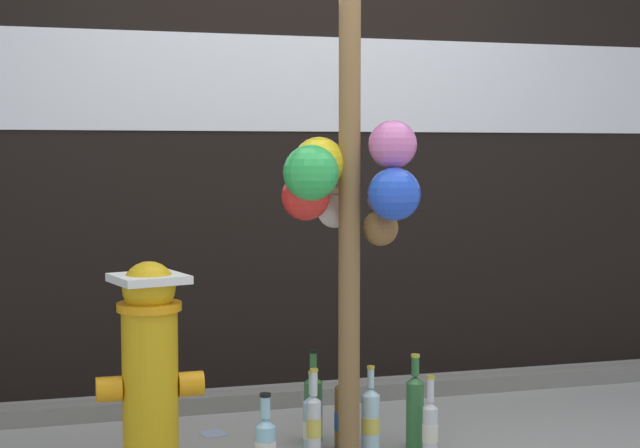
# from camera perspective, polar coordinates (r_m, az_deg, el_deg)

# --- Properties ---
(building_wall) EXTENTS (10.00, 0.21, 3.10)m
(building_wall) POSITION_cam_1_polar(r_m,az_deg,el_deg) (5.02, -1.61, 8.21)
(building_wall) COLOR black
(building_wall) RESTS_ON ground_plane
(curb_strip) EXTENTS (8.00, 0.12, 0.08)m
(curb_strip) POSITION_cam_1_polar(r_m,az_deg,el_deg) (4.66, 0.02, -10.23)
(curb_strip) COLOR slate
(curb_strip) RESTS_ON ground_plane
(memorial_post) EXTENTS (0.53, 0.43, 2.55)m
(memorial_post) POSITION_cam_1_polar(r_m,az_deg,el_deg) (3.64, 1.66, 6.33)
(memorial_post) COLOR olive
(memorial_post) RESTS_ON ground_plane
(fire_hydrant) EXTENTS (0.39, 0.30, 0.81)m
(fire_hydrant) POSITION_cam_1_polar(r_m,az_deg,el_deg) (3.59, -10.20, -8.36)
(fire_hydrant) COLOR gold
(fire_hydrant) RESTS_ON ground_plane
(bottle_0) EXTENTS (0.08, 0.08, 0.39)m
(bottle_0) POSITION_cam_1_polar(r_m,az_deg,el_deg) (3.95, 1.46, -11.30)
(bottle_0) COLOR brown
(bottle_0) RESTS_ON ground_plane
(bottle_1) EXTENTS (0.06, 0.06, 0.38)m
(bottle_1) POSITION_cam_1_polar(r_m,az_deg,el_deg) (3.76, -0.36, -12.05)
(bottle_1) COLOR silver
(bottle_1) RESTS_ON ground_plane
(bottle_2) EXTENTS (0.08, 0.08, 0.36)m
(bottle_2) POSITION_cam_1_polar(r_m,az_deg,el_deg) (3.90, 3.06, -11.68)
(bottle_2) COLOR #B2DBEA
(bottle_2) RESTS_ON ground_plane
(bottle_3) EXTENTS (0.06, 0.06, 0.33)m
(bottle_3) POSITION_cam_1_polar(r_m,az_deg,el_deg) (3.88, 6.66, -12.04)
(bottle_3) COLOR silver
(bottle_3) RESTS_ON ground_plane
(bottle_4) EXTENTS (0.08, 0.08, 0.33)m
(bottle_4) POSITION_cam_1_polar(r_m,az_deg,el_deg) (3.58, -3.30, -13.26)
(bottle_4) COLOR #93CCE0
(bottle_4) RESTS_ON ground_plane
(bottle_5) EXTENTS (0.07, 0.07, 0.39)m
(bottle_5) POSITION_cam_1_polar(r_m,az_deg,el_deg) (3.97, 5.74, -11.03)
(bottle_5) COLOR #337038
(bottle_5) RESTS_ON ground_plane
(bottle_6) EXTENTS (0.08, 0.08, 0.39)m
(bottle_6) POSITION_cam_1_polar(r_m,az_deg,el_deg) (4.05, -0.41, -10.86)
(bottle_6) COLOR #337038
(bottle_6) RESTS_ON ground_plane
(bottle_7) EXTENTS (0.08, 0.08, 0.33)m
(bottle_7) POSITION_cam_1_polar(r_m,az_deg,el_deg) (3.94, -0.49, -11.86)
(bottle_7) COLOR #93CCE0
(bottle_7) RESTS_ON ground_plane
(litter_0) EXTENTS (0.16, 0.19, 0.01)m
(litter_0) POSITION_cam_1_polar(r_m,az_deg,el_deg) (4.64, -2.88, -10.76)
(litter_0) COLOR #8C99B2
(litter_0) RESTS_ON ground_plane
(litter_1) EXTENTS (0.12, 0.13, 0.01)m
(litter_1) POSITION_cam_1_polar(r_m,az_deg,el_deg) (4.20, -6.46, -12.41)
(litter_1) COLOR #8C99B2
(litter_1) RESTS_ON ground_plane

